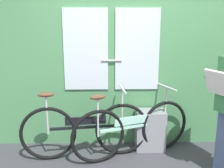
{
  "coord_description": "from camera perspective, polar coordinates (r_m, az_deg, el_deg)",
  "views": [
    {
      "loc": [
        -0.27,
        -2.21,
        1.66
      ],
      "look_at": [
        -0.2,
        0.79,
        0.98
      ],
      "focal_mm": 39.54,
      "sensor_mm": 36.0,
      "label": 1
    }
  ],
  "objects": [
    {
      "name": "train_door_wall",
      "position": [
        3.44,
        3.12,
        6.0
      ],
      "size": [
        4.7,
        0.28,
        2.41
      ],
      "color": "#4C8C56",
      "rests_on": "ground_plane"
    },
    {
      "name": "trash_bin_by_wall",
      "position": [
        3.53,
        8.8,
        -10.42
      ],
      "size": [
        0.4,
        0.28,
        0.56
      ],
      "primitive_type": "cube",
      "color": "gray",
      "rests_on": "ground_plane"
    },
    {
      "name": "bicycle_leaning_behind",
      "position": [
        3.25,
        -6.2,
        -10.5
      ],
      "size": [
        1.65,
        0.44,
        0.92
      ],
      "rotation": [
        0.0,
        0.0,
        0.13
      ],
      "color": "black",
      "rests_on": "ground_plane"
    },
    {
      "name": "bicycle_near_door",
      "position": [
        3.28,
        4.8,
        -10.36
      ],
      "size": [
        1.58,
        0.69,
        0.91
      ],
      "rotation": [
        0.0,
        0.0,
        0.36
      ],
      "color": "black",
      "rests_on": "ground_plane"
    }
  ]
}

